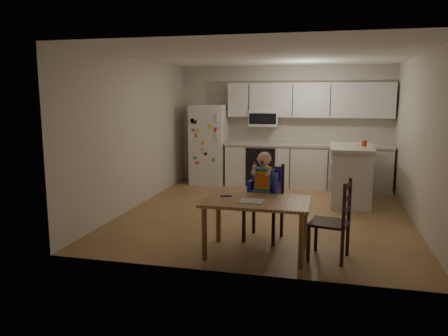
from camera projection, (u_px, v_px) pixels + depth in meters
room at (271, 134)px, 7.38m from camera, size 4.52×5.01×2.51m
refrigerator at (209, 144)px, 9.41m from camera, size 0.72×0.70×1.70m
kitchen_run at (306, 145)px, 9.01m from camera, size 3.37×0.62×2.15m
kitchen_island at (350, 174)px, 7.76m from camera, size 0.72×1.38×1.02m
red_cup at (364, 143)px, 7.61m from camera, size 0.08×0.08×0.10m
dining_table at (257, 207)px, 5.20m from camera, size 1.26×0.81×0.67m
napkin at (252, 201)px, 5.11m from camera, size 0.28×0.24×0.01m
toddler_spoon at (225, 196)px, 5.36m from camera, size 0.12×0.06×0.02m
chair_booster at (265, 187)px, 5.77m from camera, size 0.51×0.51×1.18m
chair_side at (338, 215)px, 5.02m from camera, size 0.49×0.49×0.95m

